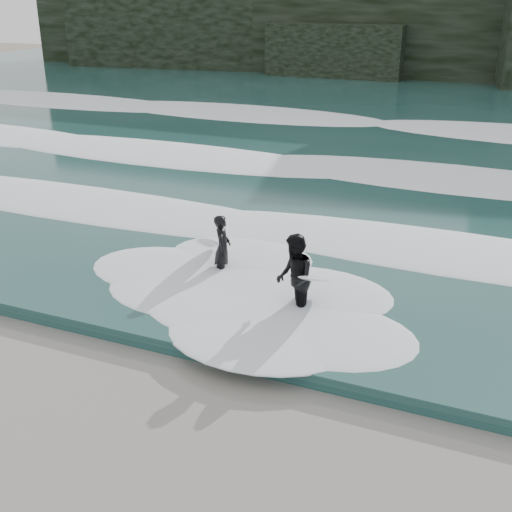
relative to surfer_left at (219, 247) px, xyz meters
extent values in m
plane|color=#7A6851|center=(0.34, -6.47, -0.79)|extent=(120.00, 120.00, 0.00)
cube|color=#1F4744|center=(0.34, 22.53, -0.64)|extent=(90.00, 52.00, 0.30)
cube|color=black|center=(0.34, 39.53, 4.21)|extent=(70.00, 9.00, 10.00)
ellipsoid|color=white|center=(0.34, 2.53, -0.39)|extent=(60.00, 3.20, 0.20)
ellipsoid|color=white|center=(0.34, 9.53, -0.37)|extent=(60.00, 4.00, 0.24)
ellipsoid|color=white|center=(0.34, 18.53, -0.34)|extent=(60.00, 4.80, 0.30)
imported|color=black|center=(0.09, -0.01, -0.01)|extent=(0.55, 0.67, 1.58)
ellipsoid|color=white|center=(-0.31, 0.04, 0.02)|extent=(1.06, 1.80, 0.96)
imported|color=black|center=(2.27, -1.22, 0.13)|extent=(1.02, 1.11, 1.84)
ellipsoid|color=white|center=(2.69, -1.22, 0.19)|extent=(0.63, 1.81, 0.88)
camera|label=1|loc=(6.14, -12.26, 5.49)|focal=45.00mm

